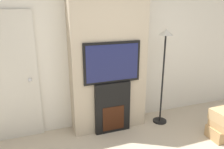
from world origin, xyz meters
TOP-DOWN VIEW (x-y plane):
  - wall_back at (0.00, 2.03)m, footprint 6.00×0.06m
  - chimney_breast at (0.00, 1.82)m, footprint 1.27×0.36m
  - fireplace at (0.00, 1.64)m, footprint 0.61×0.15m
  - television at (0.00, 1.64)m, footprint 0.94×0.07m
  - floor_lamp at (0.95, 1.62)m, footprint 0.25×0.25m
  - box_stack at (1.60, 0.80)m, footprint 0.44×0.37m
  - entry_door at (-1.56, 1.97)m, footprint 0.88×0.09m

SIDE VIEW (x-z plane):
  - box_stack at x=1.60m, z-range 0.00..0.50m
  - fireplace at x=0.00m, z-range 0.00..0.88m
  - entry_door at x=-1.56m, z-range 0.00..2.03m
  - floor_lamp at x=0.95m, z-range 0.36..2.07m
  - television at x=0.00m, z-range 0.88..1.55m
  - wall_back at x=0.00m, z-range 0.00..2.70m
  - chimney_breast at x=0.00m, z-range 0.00..2.70m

